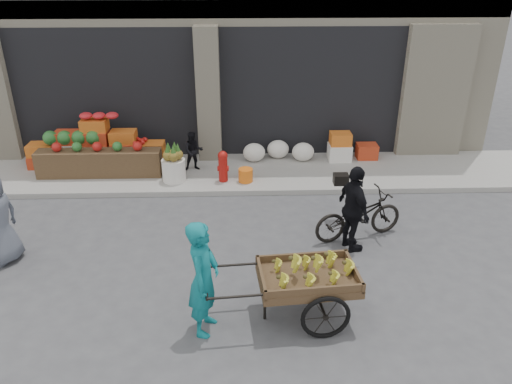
{
  "coord_description": "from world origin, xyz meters",
  "views": [
    {
      "loc": [
        0.75,
        -6.67,
        4.78
      ],
      "look_at": [
        1.0,
        0.92,
        1.1
      ],
      "focal_mm": 35.0,
      "sensor_mm": 36.0,
      "label": 1
    }
  ],
  "objects_px": {
    "seated_person": "(193,151)",
    "pineapple_bin": "(174,170)",
    "orange_bucket": "(246,175)",
    "bicycle": "(359,215)",
    "cyclist": "(354,209)",
    "banana_cart": "(304,275)",
    "vendor_woman": "(204,278)",
    "fire_hydrant": "(223,165)"
  },
  "relations": [
    {
      "from": "seated_person",
      "to": "pineapple_bin",
      "type": "bearing_deg",
      "value": -133.69
    },
    {
      "from": "orange_bucket",
      "to": "bicycle",
      "type": "xyz_separation_m",
      "value": [
        2.02,
        -2.27,
        0.18
      ]
    },
    {
      "from": "pineapple_bin",
      "to": "cyclist",
      "type": "bearing_deg",
      "value": -39.01
    },
    {
      "from": "banana_cart",
      "to": "bicycle",
      "type": "height_order",
      "value": "banana_cart"
    },
    {
      "from": "pineapple_bin",
      "to": "seated_person",
      "type": "bearing_deg",
      "value": 56.31
    },
    {
      "from": "pineapple_bin",
      "to": "vendor_woman",
      "type": "distance_m",
      "value": 4.9
    },
    {
      "from": "seated_person",
      "to": "banana_cart",
      "type": "relative_size",
      "value": 0.39
    },
    {
      "from": "seated_person",
      "to": "banana_cart",
      "type": "xyz_separation_m",
      "value": [
        1.96,
        -5.15,
        0.12
      ]
    },
    {
      "from": "vendor_woman",
      "to": "bicycle",
      "type": "distance_m",
      "value": 3.6
    },
    {
      "from": "fire_hydrant",
      "to": "bicycle",
      "type": "distance_m",
      "value": 3.43
    },
    {
      "from": "bicycle",
      "to": "vendor_woman",
      "type": "bearing_deg",
      "value": 115.33
    },
    {
      "from": "pineapple_bin",
      "to": "orange_bucket",
      "type": "bearing_deg",
      "value": -3.58
    },
    {
      "from": "pineapple_bin",
      "to": "fire_hydrant",
      "type": "distance_m",
      "value": 1.11
    },
    {
      "from": "orange_bucket",
      "to": "seated_person",
      "type": "distance_m",
      "value": 1.42
    },
    {
      "from": "fire_hydrant",
      "to": "vendor_woman",
      "type": "distance_m",
      "value": 4.74
    },
    {
      "from": "orange_bucket",
      "to": "seated_person",
      "type": "bearing_deg",
      "value": 149.74
    },
    {
      "from": "orange_bucket",
      "to": "pineapple_bin",
      "type": "bearing_deg",
      "value": 176.42
    },
    {
      "from": "pineapple_bin",
      "to": "vendor_woman",
      "type": "height_order",
      "value": "vendor_woman"
    },
    {
      "from": "seated_person",
      "to": "banana_cart",
      "type": "distance_m",
      "value": 5.52
    },
    {
      "from": "seated_person",
      "to": "vendor_woman",
      "type": "relative_size",
      "value": 0.55
    },
    {
      "from": "fire_hydrant",
      "to": "orange_bucket",
      "type": "distance_m",
      "value": 0.55
    },
    {
      "from": "seated_person",
      "to": "bicycle",
      "type": "relative_size",
      "value": 0.54
    },
    {
      "from": "fire_hydrant",
      "to": "seated_person",
      "type": "relative_size",
      "value": 0.76
    },
    {
      "from": "seated_person",
      "to": "bicycle",
      "type": "bearing_deg",
      "value": -52.68
    },
    {
      "from": "orange_bucket",
      "to": "banana_cart",
      "type": "xyz_separation_m",
      "value": [
        0.76,
        -4.45,
        0.44
      ]
    },
    {
      "from": "pineapple_bin",
      "to": "bicycle",
      "type": "height_order",
      "value": "bicycle"
    },
    {
      "from": "pineapple_bin",
      "to": "fire_hydrant",
      "type": "bearing_deg",
      "value": -2.6
    },
    {
      "from": "orange_bucket",
      "to": "seated_person",
      "type": "xyz_separation_m",
      "value": [
        -1.2,
        0.7,
        0.31
      ]
    },
    {
      "from": "pineapple_bin",
      "to": "banana_cart",
      "type": "distance_m",
      "value": 5.14
    },
    {
      "from": "bicycle",
      "to": "fire_hydrant",
      "type": "bearing_deg",
      "value": 30.4
    },
    {
      "from": "banana_cart",
      "to": "cyclist",
      "type": "xyz_separation_m",
      "value": [
        1.06,
        1.78,
        0.08
      ]
    },
    {
      "from": "orange_bucket",
      "to": "vendor_woman",
      "type": "relative_size",
      "value": 0.19
    },
    {
      "from": "banana_cart",
      "to": "cyclist",
      "type": "bearing_deg",
      "value": 54.11
    },
    {
      "from": "banana_cart",
      "to": "vendor_woman",
      "type": "xyz_separation_m",
      "value": [
        -1.38,
        -0.23,
        0.14
      ]
    },
    {
      "from": "banana_cart",
      "to": "bicycle",
      "type": "xyz_separation_m",
      "value": [
        1.26,
        2.18,
        -0.26
      ]
    },
    {
      "from": "bicycle",
      "to": "cyclist",
      "type": "bearing_deg",
      "value": 136.47
    },
    {
      "from": "vendor_woman",
      "to": "cyclist",
      "type": "distance_m",
      "value": 3.16
    },
    {
      "from": "cyclist",
      "to": "pineapple_bin",
      "type": "bearing_deg",
      "value": 34.03
    },
    {
      "from": "seated_person",
      "to": "vendor_woman",
      "type": "xyz_separation_m",
      "value": [
        0.58,
        -5.38,
        0.26
      ]
    },
    {
      "from": "seated_person",
      "to": "bicycle",
      "type": "height_order",
      "value": "seated_person"
    },
    {
      "from": "seated_person",
      "to": "cyclist",
      "type": "relative_size",
      "value": 0.59
    },
    {
      "from": "pineapple_bin",
      "to": "orange_bucket",
      "type": "xyz_separation_m",
      "value": [
        1.6,
        -0.1,
        -0.1
      ]
    }
  ]
}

